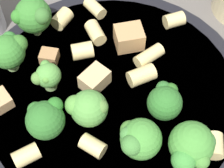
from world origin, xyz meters
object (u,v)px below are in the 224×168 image
object	(u,v)px
broccoli_floret_4	(47,76)
rigatoni_0	(142,75)
broccoli_floret_5	(189,149)
rigatoni_8	(214,146)
rigatoni_4	(82,51)
chicken_chunk_3	(1,100)
rigatoni_6	(95,33)
rigatoni_2	(93,146)
rigatoni_9	(62,19)
broccoli_floret_3	(88,108)
chicken_chunk_1	(49,57)
rigatoni_5	(149,56)
chicken_chunk_4	(129,37)
broccoli_floret_0	(165,101)
rigatoni_3	(174,20)
chicken_chunk_2	(95,79)
rigatoni_7	(95,8)
broccoli_floret_6	(45,118)
rigatoni_1	(27,156)
broccoli_floret_2	(9,51)
broccoli_floret_1	(139,139)
broccoli_floret_7	(33,15)
pasta_bowl	(112,97)

from	to	relation	value
broccoli_floret_4	rigatoni_0	distance (m)	0.09
broccoli_floret_5	rigatoni_8	size ratio (longest dim) A/B	2.03
rigatoni_4	chicken_chunk_3	distance (m)	0.09
rigatoni_4	rigatoni_6	distance (m)	0.03
rigatoni_2	rigatoni_9	bearing A→B (deg)	60.13
rigatoni_2	rigatoni_0	bearing A→B (deg)	14.19
broccoli_floret_3	chicken_chunk_1	world-z (taller)	broccoli_floret_3
rigatoni_5	chicken_chunk_4	distance (m)	0.03
broccoli_floret_0	rigatoni_3	xyz separation A→B (m)	(0.09, 0.06, -0.01)
rigatoni_3	rigatoni_8	size ratio (longest dim) A/B	0.99
broccoli_floret_5	broccoli_floret_3	bearing A→B (deg)	110.63
rigatoni_9	rigatoni_5	bearing A→B (deg)	-72.38
rigatoni_8	chicken_chunk_4	size ratio (longest dim) A/B	0.74
rigatoni_0	rigatoni_2	world-z (taller)	rigatoni_0
rigatoni_3	chicken_chunk_4	bearing A→B (deg)	164.51
chicken_chunk_2	chicken_chunk_3	bearing A→B (deg)	150.04
broccoli_floret_3	chicken_chunk_2	size ratio (longest dim) A/B	1.43
broccoli_floret_5	rigatoni_7	size ratio (longest dim) A/B	1.69
broccoli_floret_4	broccoli_floret_6	bearing A→B (deg)	-129.61
broccoli_floret_6	rigatoni_2	world-z (taller)	broccoli_floret_6
rigatoni_6	chicken_chunk_4	xyz separation A→B (m)	(0.02, -0.03, 0.00)
broccoli_floret_3	chicken_chunk_3	world-z (taller)	broccoli_floret_3
rigatoni_5	chicken_chunk_2	distance (m)	0.06
rigatoni_1	chicken_chunk_3	size ratio (longest dim) A/B	1.12
broccoli_floret_0	chicken_chunk_2	world-z (taller)	broccoli_floret_0
rigatoni_0	rigatoni_8	size ratio (longest dim) A/B	1.25
broccoli_floret_3	rigatoni_4	distance (m)	0.07
rigatoni_4	rigatoni_8	size ratio (longest dim) A/B	1.01
broccoli_floret_0	broccoli_floret_3	size ratio (longest dim) A/B	0.96
rigatoni_4	rigatoni_1	bearing A→B (deg)	-154.79
chicken_chunk_2	rigatoni_4	bearing A→B (deg)	66.65
broccoli_floret_2	chicken_chunk_4	size ratio (longest dim) A/B	1.46
broccoli_floret_6	chicken_chunk_3	world-z (taller)	broccoli_floret_6
broccoli_floret_6	rigatoni_1	xyz separation A→B (m)	(-0.03, -0.01, -0.02)
broccoli_floret_1	chicken_chunk_1	world-z (taller)	broccoli_floret_1
broccoli_floret_7	rigatoni_0	bearing A→B (deg)	-73.21
rigatoni_7	chicken_chunk_2	size ratio (longest dim) A/B	0.96
rigatoni_9	broccoli_floret_4	bearing A→B (deg)	-138.77
broccoli_floret_4	rigatoni_7	world-z (taller)	broccoli_floret_4
rigatoni_3	chicken_chunk_3	xyz separation A→B (m)	(-0.19, 0.05, -0.00)
rigatoni_1	broccoli_floret_7	bearing A→B (deg)	48.86
broccoli_floret_2	rigatoni_8	distance (m)	0.20
rigatoni_1	rigatoni_7	size ratio (longest dim) A/B	0.88
broccoli_floret_1	broccoli_floret_2	distance (m)	0.15
broccoli_floret_6	chicken_chunk_4	xyz separation A→B (m)	(0.12, 0.02, -0.01)
broccoli_floret_1	broccoli_floret_2	bearing A→B (deg)	98.29
broccoli_floret_0	rigatoni_3	bearing A→B (deg)	35.61
broccoli_floret_5	rigatoni_6	bearing A→B (deg)	75.89
pasta_bowl	rigatoni_9	size ratio (longest dim) A/B	12.92
broccoli_floret_3	broccoli_floret_1	bearing A→B (deg)	-80.35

